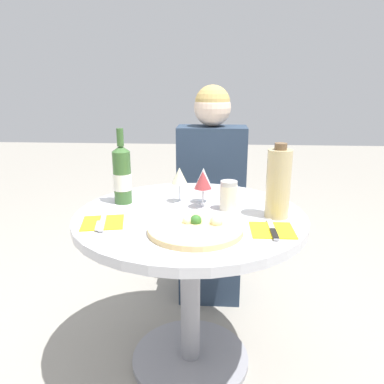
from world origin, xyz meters
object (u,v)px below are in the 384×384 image
dining_table (190,250)px  chair_behind_diner (211,208)px  seated_diner (211,200)px  tall_carafe (278,183)px  pizza_large (196,228)px  wine_bottle (122,175)px

dining_table → chair_behind_diner: size_ratio=0.98×
dining_table → seated_diner: 0.68m
seated_diner → tall_carafe: bearing=110.6°
tall_carafe → chair_behind_diner: bearing=107.4°
dining_table → seated_diner: bearing=83.7°
dining_table → seated_diner: seated_diner is taller
pizza_large → wine_bottle: wine_bottle is taller
seated_diner → tall_carafe: size_ratio=4.16×
chair_behind_diner → dining_table: bearing=84.8°
tall_carafe → wine_bottle: bearing=168.0°
chair_behind_diner → tall_carafe: 0.96m
dining_table → wine_bottle: wine_bottle is taller
chair_behind_diner → tall_carafe: tall_carafe is taller
seated_diner → pizza_large: size_ratio=3.57×
dining_table → seated_diner: size_ratio=0.77×
seated_diner → wine_bottle: (-0.37, -0.56, 0.28)m
seated_diner → wine_bottle: seated_diner is taller
chair_behind_diner → seated_diner: seated_diner is taller
chair_behind_diner → wine_bottle: wine_bottle is taller
seated_diner → pizza_large: seated_diner is taller
dining_table → pizza_large: 0.26m
wine_bottle → tall_carafe: size_ratio=1.12×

